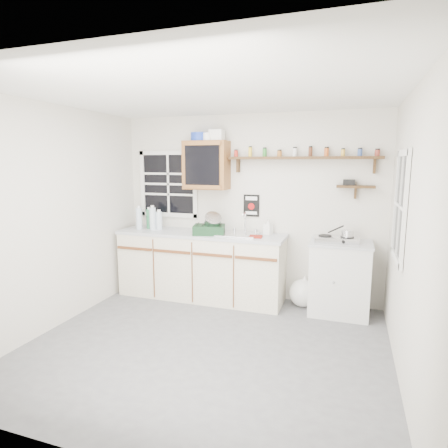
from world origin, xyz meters
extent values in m
cube|color=#505052|center=(0.00, 0.00, -0.01)|extent=(3.60, 3.20, 0.02)
cube|color=white|center=(0.00, 0.00, 2.51)|extent=(3.60, 3.20, 0.02)
cube|color=beige|center=(-1.81, 0.00, 1.25)|extent=(0.02, 3.20, 2.50)
cube|color=beige|center=(1.81, 0.00, 1.25)|extent=(0.02, 3.20, 2.50)
cube|color=beige|center=(0.00, 1.61, 1.25)|extent=(3.60, 0.02, 2.50)
cube|color=beige|center=(0.00, -1.61, 1.25)|extent=(3.60, 0.02, 2.50)
cube|color=beige|center=(-0.58, 1.30, 0.44)|extent=(2.27, 0.60, 0.88)
cube|color=#9C9EA4|center=(-0.58, 1.30, 0.90)|extent=(2.31, 0.62, 0.04)
cube|color=brown|center=(-1.44, 0.99, 0.70)|extent=(0.53, 0.02, 0.03)
cube|color=brown|center=(-0.87, 0.99, 0.70)|extent=(0.53, 0.02, 0.03)
cube|color=brown|center=(-0.30, 0.99, 0.70)|extent=(0.53, 0.02, 0.03)
cube|color=brown|center=(0.27, 0.99, 0.70)|extent=(0.53, 0.02, 0.03)
cube|color=silver|center=(1.25, 1.33, 0.44)|extent=(0.70, 0.55, 0.88)
cube|color=#9C9EA4|center=(1.25, 1.33, 0.90)|extent=(0.73, 0.57, 0.03)
cube|color=silver|center=(-0.05, 1.30, 0.93)|extent=(0.52, 0.44, 0.03)
cylinder|color=silver|center=(0.00, 1.46, 1.06)|extent=(0.02, 0.02, 0.28)
cylinder|color=silver|center=(0.00, 1.40, 1.19)|extent=(0.02, 0.14, 0.02)
cube|color=brown|center=(-0.55, 1.45, 1.82)|extent=(0.60, 0.30, 0.65)
cube|color=black|center=(-0.55, 1.29, 1.82)|extent=(0.48, 0.02, 0.52)
cylinder|color=#1834A0|center=(-0.65, 1.45, 2.21)|extent=(0.24, 0.24, 0.11)
cube|color=silver|center=(-0.40, 1.45, 2.22)|extent=(0.18, 0.15, 0.14)
cylinder|color=silver|center=(-0.51, 1.40, 2.20)|extent=(0.12, 0.12, 0.10)
cube|color=black|center=(0.73, 1.51, 1.92)|extent=(1.91, 0.18, 0.04)
cube|color=black|center=(-0.13, 1.55, 1.82)|extent=(0.03, 0.10, 0.18)
cube|color=black|center=(1.58, 1.55, 1.82)|extent=(0.03, 0.10, 0.18)
cylinder|color=red|center=(-0.15, 1.51, 1.98)|extent=(0.05, 0.05, 0.08)
cylinder|color=black|center=(-0.15, 1.51, 2.03)|extent=(0.04, 0.04, 0.02)
cylinder|color=gold|center=(0.04, 1.51, 2.00)|extent=(0.05, 0.05, 0.12)
cylinder|color=black|center=(0.04, 1.51, 2.06)|extent=(0.04, 0.04, 0.02)
cylinder|color=#267226|center=(0.24, 1.51, 1.99)|extent=(0.05, 0.05, 0.10)
cylinder|color=black|center=(0.24, 1.51, 2.05)|extent=(0.05, 0.05, 0.02)
cylinder|color=#99591E|center=(0.43, 1.51, 1.97)|extent=(0.06, 0.06, 0.07)
cylinder|color=black|center=(0.43, 1.51, 2.02)|extent=(0.05, 0.05, 0.02)
cylinder|color=silver|center=(0.63, 1.51, 1.99)|extent=(0.06, 0.06, 0.10)
cylinder|color=black|center=(0.63, 1.51, 2.05)|extent=(0.05, 0.05, 0.02)
cylinder|color=#4C2614|center=(0.82, 1.51, 1.99)|extent=(0.05, 0.05, 0.11)
cylinder|color=black|center=(0.82, 1.51, 2.06)|extent=(0.04, 0.04, 0.02)
cylinder|color=#B24C19|center=(1.02, 1.51, 1.99)|extent=(0.06, 0.06, 0.10)
cylinder|color=black|center=(1.02, 1.51, 2.05)|extent=(0.05, 0.05, 0.02)
cylinder|color=gold|center=(1.21, 1.51, 1.98)|extent=(0.05, 0.05, 0.08)
cylinder|color=black|center=(1.21, 1.51, 2.03)|extent=(0.04, 0.04, 0.02)
cylinder|color=#334C8C|center=(1.41, 1.51, 1.98)|extent=(0.06, 0.06, 0.08)
cylinder|color=black|center=(1.41, 1.51, 2.03)|extent=(0.05, 0.05, 0.02)
cylinder|color=maroon|center=(1.60, 1.51, 1.97)|extent=(0.06, 0.06, 0.07)
cylinder|color=black|center=(1.60, 1.51, 2.02)|extent=(0.05, 0.05, 0.02)
cube|color=black|center=(1.38, 1.52, 1.57)|extent=(0.45, 0.15, 0.03)
cube|color=black|center=(1.38, 1.56, 1.49)|extent=(0.03, 0.08, 0.14)
cube|color=black|center=(1.30, 1.52, 1.62)|extent=(0.14, 0.10, 0.07)
cube|color=black|center=(0.05, 1.59, 1.28)|extent=(0.22, 0.01, 0.30)
cube|color=white|center=(0.05, 1.58, 1.38)|extent=(0.16, 0.00, 0.05)
cylinder|color=#A50C0C|center=(0.05, 1.58, 1.27)|extent=(0.09, 0.01, 0.09)
cube|color=white|center=(0.05, 1.58, 1.18)|extent=(0.16, 0.00, 0.04)
cube|color=black|center=(-1.20, 1.59, 1.55)|extent=(0.85, 0.02, 0.90)
cube|color=silver|center=(-1.20, 1.59, 1.55)|extent=(0.93, 0.03, 0.98)
cube|color=black|center=(1.79, 0.55, 1.45)|extent=(0.02, 0.70, 1.00)
cube|color=silver|center=(1.79, 0.55, 1.45)|extent=(0.03, 0.78, 1.08)
cylinder|color=#B0C1CE|center=(-1.51, 1.25, 1.07)|extent=(0.09, 0.09, 0.31)
cylinder|color=silver|center=(-1.51, 1.25, 1.24)|extent=(0.05, 0.05, 0.03)
cylinder|color=#287A49|center=(-1.41, 1.36, 1.06)|extent=(0.08, 0.08, 0.28)
cylinder|color=silver|center=(-1.41, 1.36, 1.21)|extent=(0.05, 0.05, 0.03)
cylinder|color=#B0C1CE|center=(-1.30, 1.28, 1.08)|extent=(0.09, 0.09, 0.32)
cylinder|color=silver|center=(-1.30, 1.28, 1.25)|extent=(0.05, 0.05, 0.03)
cylinder|color=#B0C1CE|center=(-1.23, 1.32, 1.05)|extent=(0.09, 0.09, 0.25)
cylinder|color=silver|center=(-1.23, 1.32, 1.19)|extent=(0.05, 0.05, 0.03)
cube|color=black|center=(-0.43, 1.22, 0.98)|extent=(0.47, 0.40, 0.12)
cylinder|color=silver|center=(-0.38, 1.22, 1.10)|extent=(0.33, 0.34, 0.24)
imported|color=silver|center=(0.32, 1.46, 1.03)|extent=(0.12, 0.12, 0.21)
cube|color=maroon|center=(0.21, 1.21, 0.93)|extent=(0.17, 0.15, 0.02)
cube|color=silver|center=(1.18, 1.31, 0.94)|extent=(0.55, 0.34, 0.06)
cylinder|color=black|center=(1.06, 1.31, 0.98)|extent=(0.16, 0.16, 0.01)
cylinder|color=black|center=(1.31, 1.31, 0.98)|extent=(0.16, 0.16, 0.01)
cylinder|color=silver|center=(1.31, 1.31, 1.02)|extent=(0.14, 0.14, 0.09)
cylinder|color=black|center=(1.17, 1.37, 1.05)|extent=(0.20, 0.22, 0.14)
ellipsoid|color=silver|center=(0.80, 1.40, 0.18)|extent=(0.38, 0.35, 0.40)
cone|color=silver|center=(0.82, 1.40, 0.36)|extent=(0.11, 0.11, 0.11)
camera|label=1|loc=(1.33, -3.34, 1.87)|focal=30.00mm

